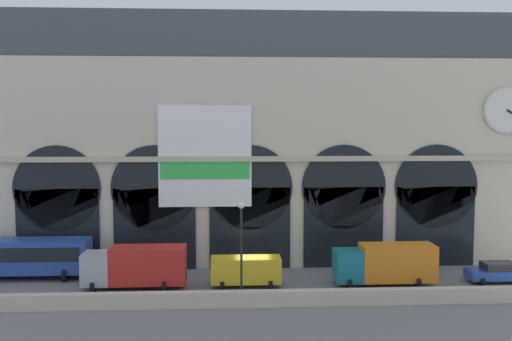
% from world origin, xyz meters
% --- Properties ---
extents(ground_plane, '(200.00, 200.00, 0.00)m').
position_xyz_m(ground_plane, '(0.00, 0.00, 0.00)').
color(ground_plane, slate).
extents(quay_parapet_wall, '(90.00, 0.70, 1.04)m').
position_xyz_m(quay_parapet_wall, '(0.00, -5.13, 0.52)').
color(quay_parapet_wall, beige).
rests_on(quay_parapet_wall, ground).
extents(station_building, '(49.01, 5.51, 21.51)m').
position_xyz_m(station_building, '(0.01, 7.54, 10.47)').
color(station_building, beige).
rests_on(station_building, ground).
extents(bus_west, '(11.00, 3.25, 3.10)m').
position_xyz_m(bus_west, '(-18.29, 2.69, 1.78)').
color(bus_west, '#28479E').
rests_on(bus_west, ground).
extents(box_truck_midwest, '(7.50, 2.91, 3.12)m').
position_xyz_m(box_truck_midwest, '(-8.63, -0.55, 1.70)').
color(box_truck_midwest, '#ADB2B7').
rests_on(box_truck_midwest, ground).
extents(van_center, '(5.20, 2.48, 2.20)m').
position_xyz_m(van_center, '(-0.54, -0.41, 1.25)').
color(van_center, gold).
rests_on(van_center, ground).
extents(box_truck_mideast, '(7.50, 2.91, 3.12)m').
position_xyz_m(box_truck_mideast, '(9.94, -0.78, 1.70)').
color(box_truck_mideast, '#19727A').
rests_on(box_truck_mideast, ground).
extents(car_east, '(4.40, 2.22, 1.55)m').
position_xyz_m(car_east, '(18.72, -0.39, 0.80)').
color(car_east, '#28479E').
rests_on(car_east, ground).
extents(street_lamp_quayside, '(0.44, 0.44, 6.90)m').
position_xyz_m(street_lamp_quayside, '(-0.99, -4.33, 4.41)').
color(street_lamp_quayside, black).
rests_on(street_lamp_quayside, ground).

